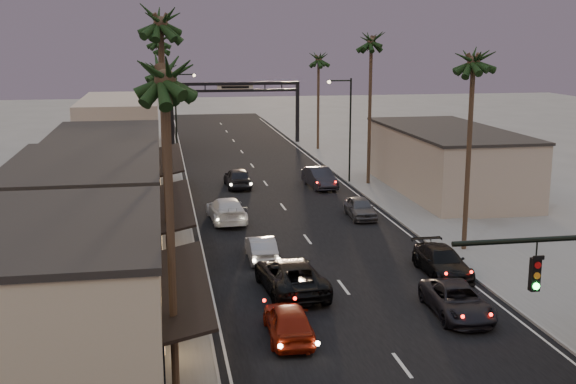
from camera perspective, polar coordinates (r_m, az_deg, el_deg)
name	(u,v)px	position (r m, az deg, el deg)	size (l,w,h in m)	color
ground	(277,198)	(56.54, -0.90, -0.50)	(200.00, 200.00, 0.00)	slate
road	(267,186)	(61.38, -1.65, 0.51)	(14.00, 120.00, 0.02)	black
sidewalk_left	(154,174)	(67.60, -10.53, 1.43)	(5.00, 92.00, 0.12)	slate
sidewalk_right	(354,167)	(70.04, 5.21, 1.95)	(5.00, 92.00, 0.12)	slate
storefront_near	(52,301)	(28.46, -18.13, -8.17)	(8.00, 12.00, 5.50)	#BFB592
storefront_mid	(87,213)	(41.80, -15.59, -1.59)	(8.00, 14.00, 5.50)	#A39483
storefront_far	(107,168)	(57.48, -14.15, 1.88)	(8.00, 16.00, 5.00)	#BFB592
storefront_dist	(121,126)	(80.13, -13.09, 5.09)	(8.00, 20.00, 6.00)	#A39483
building_right	(447,162)	(59.88, 12.44, 2.36)	(8.00, 18.00, 5.00)	#A39483
arch	(235,97)	(85.21, -4.18, 7.48)	(15.20, 0.40, 7.27)	black
streetlight_right	(347,122)	(61.92, 4.69, 5.56)	(2.13, 0.30, 9.00)	black
streetlight_left	(179,110)	(72.84, -8.63, 6.44)	(2.13, 0.30, 9.00)	black
palm_la	(165,66)	(23.50, -9.72, 9.81)	(3.20, 3.20, 13.20)	#38281C
palm_lb	(160,15)	(36.50, -10.05, 13.59)	(3.20, 3.20, 15.20)	#38281C
palm_lc	(161,66)	(50.52, -10.01, 9.81)	(3.20, 3.20, 12.20)	#38281C
palm_ld	(159,37)	(69.48, -10.16, 11.98)	(3.20, 3.20, 14.20)	#38281C
palm_ra	(474,54)	(42.25, 14.48, 10.53)	(3.20, 3.20, 13.20)	#38281C
palm_rb	(371,37)	(61.02, 6.61, 12.10)	(3.20, 3.20, 14.20)	#38281C
palm_rc	(319,55)	(80.41, 2.44, 10.75)	(3.20, 3.20, 12.20)	#38281C
palm_far	(161,45)	(92.49, -10.00, 11.36)	(3.20, 3.20, 13.20)	#38281C
oncoming_red	(289,321)	(30.52, 0.05, -10.15)	(1.80, 4.47, 1.52)	maroon
oncoming_pickup	(291,276)	(35.75, 0.23, -6.64)	(2.77, 6.00, 1.67)	black
oncoming_silver	(261,248)	(40.86, -2.15, -4.45)	(1.46, 4.18, 1.38)	#97989C
oncoming_white	(227,210)	(49.49, -4.88, -1.40)	(2.28, 5.62, 1.63)	silver
oncoming_dgrey	(238,178)	(60.64, -4.01, 1.14)	(1.98, 4.92, 1.68)	black
curbside_near	(457,300)	(33.82, 13.21, -8.34)	(2.30, 5.00, 1.39)	black
curbside_black	(442,262)	(39.15, 12.08, -5.40)	(2.04, 5.03, 1.46)	black
curbside_grey	(360,208)	(50.52, 5.73, -1.25)	(1.70, 4.22, 1.44)	#46464A
curbside_far	(320,178)	(60.50, 2.51, 1.13)	(1.77, 5.06, 1.67)	black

